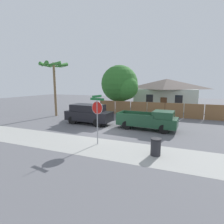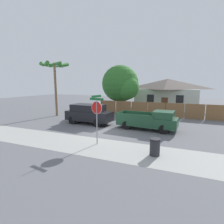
{
  "view_description": "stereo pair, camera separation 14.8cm",
  "coord_description": "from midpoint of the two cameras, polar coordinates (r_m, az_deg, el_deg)",
  "views": [
    {
      "loc": [
        5.77,
        -13.08,
        3.95
      ],
      "look_at": [
        0.44,
        0.35,
        1.6
      ],
      "focal_mm": 28.0,
      "sensor_mm": 36.0,
      "label": 1
    },
    {
      "loc": [
        5.91,
        -13.02,
        3.95
      ],
      "look_at": [
        0.44,
        0.35,
        1.6
      ],
      "focal_mm": 28.0,
      "sensor_mm": 36.0,
      "label": 2
    }
  ],
  "objects": [
    {
      "name": "house",
      "position": [
        29.69,
        17.69,
        5.89
      ],
      "size": [
        9.68,
        7.82,
        4.71
      ],
      "color": "#B2C1B7",
      "rests_on": "ground"
    },
    {
      "name": "oak_tree",
      "position": [
        24.26,
        3.3,
        8.96
      ],
      "size": [
        5.28,
        5.03,
        6.47
      ],
      "color": "brown",
      "rests_on": "ground"
    },
    {
      "name": "orange_pickup",
      "position": [
        15.42,
        12.35,
        -2.58
      ],
      "size": [
        5.18,
        2.17,
        1.7
      ],
      "rotation": [
        0.0,
        0.0,
        -0.06
      ],
      "color": "#1E472D",
      "rests_on": "ground"
    },
    {
      "name": "trash_bin",
      "position": [
        10.14,
        14.22,
        -11.02
      ],
      "size": [
        0.59,
        0.59,
        0.97
      ],
      "color": "#28282D",
      "rests_on": "ground"
    },
    {
      "name": "ground_plane",
      "position": [
        14.83,
        -1.8,
        -6.21
      ],
      "size": [
        80.0,
        80.0,
        0.0
      ],
      "primitive_type": "plane",
      "color": "slate"
    },
    {
      "name": "wooden_fence",
      "position": [
        21.86,
        14.47,
        0.81
      ],
      "size": [
        14.9,
        0.12,
        1.81
      ],
      "color": "brown",
      "rests_on": "ground"
    },
    {
      "name": "stop_sign",
      "position": [
        11.26,
        -4.65,
        0.37
      ],
      "size": [
        1.06,
        0.96,
        3.23
      ],
      "rotation": [
        0.0,
        0.0,
        -0.17
      ],
      "color": "gray",
      "rests_on": "ground"
    },
    {
      "name": "palm_tree",
      "position": [
        22.57,
        -18.03,
        13.01
      ],
      "size": [
        3.17,
        3.39,
        6.49
      ],
      "color": "brown",
      "rests_on": "ground"
    },
    {
      "name": "red_suv",
      "position": [
        17.39,
        -7.31,
        -0.46
      ],
      "size": [
        4.71,
        2.14,
        1.93
      ],
      "rotation": [
        0.0,
        0.0,
        -0.06
      ],
      "color": "black",
      "rests_on": "ground"
    },
    {
      "name": "sidewalk_strip",
      "position": [
        11.79,
        -9.07,
        -10.44
      ],
      "size": [
        36.0,
        3.2,
        0.01
      ],
      "color": "#A3A39E",
      "rests_on": "ground"
    }
  ]
}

